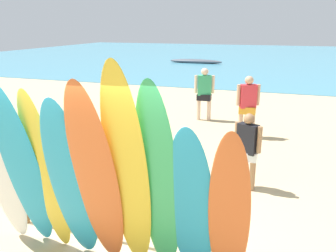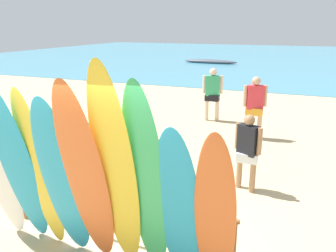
{
  "view_description": "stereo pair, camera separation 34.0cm",
  "coord_description": "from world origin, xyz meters",
  "px_view_note": "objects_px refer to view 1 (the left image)",
  "views": [
    {
      "loc": [
        2.03,
        -3.98,
        3.09
      ],
      "look_at": [
        0.0,
        2.05,
        1.22
      ],
      "focal_mm": 37.06,
      "sensor_mm": 36.0,
      "label": 1
    },
    {
      "loc": [
        2.34,
        -3.86,
        3.09
      ],
      "look_at": [
        0.0,
        2.05,
        1.22
      ],
      "focal_mm": 37.06,
      "sensor_mm": 36.0,
      "label": 2
    }
  ],
  "objects_px": {
    "surfboard_white_0": "(3,178)",
    "surfboard_green_6": "(158,185)",
    "surfboard_yellow_2": "(46,175)",
    "beachgoer_photographing": "(248,102)",
    "surfboard_rack": "(122,206)",
    "surfboard_teal_1": "(23,171)",
    "surfboard_yellow_5": "(128,176)",
    "distant_boat": "(196,61)",
    "beachgoer_midbeach": "(247,146)",
    "beachgoer_near_rack": "(204,90)",
    "surfboard_teal_3": "(71,184)",
    "surfboard_orange_4": "(96,181)",
    "surfboard_teal_7": "(191,208)",
    "beach_chair_red": "(84,140)",
    "surfboard_orange_8": "(229,215)"
  },
  "relations": [
    {
      "from": "surfboard_orange_8",
      "to": "beachgoer_midbeach",
      "type": "xyz_separation_m",
      "value": [
        -0.1,
        2.93,
        -0.18
      ]
    },
    {
      "from": "surfboard_teal_3",
      "to": "beach_chair_red",
      "type": "distance_m",
      "value": 4.1
    },
    {
      "from": "surfboard_white_0",
      "to": "surfboard_teal_3",
      "type": "distance_m",
      "value": 1.17
    },
    {
      "from": "surfboard_rack",
      "to": "beachgoer_near_rack",
      "type": "relative_size",
      "value": 2.04
    },
    {
      "from": "surfboard_rack",
      "to": "surfboard_orange_8",
      "type": "distance_m",
      "value": 1.73
    },
    {
      "from": "surfboard_orange_4",
      "to": "surfboard_yellow_5",
      "type": "height_order",
      "value": "surfboard_yellow_5"
    },
    {
      "from": "surfboard_white_0",
      "to": "surfboard_orange_8",
      "type": "bearing_deg",
      "value": -4.96
    },
    {
      "from": "surfboard_yellow_2",
      "to": "beachgoer_photographing",
      "type": "height_order",
      "value": "surfboard_yellow_2"
    },
    {
      "from": "surfboard_rack",
      "to": "surfboard_teal_1",
      "type": "relative_size",
      "value": 1.39
    },
    {
      "from": "surfboard_rack",
      "to": "beachgoer_photographing",
      "type": "relative_size",
      "value": 2.04
    },
    {
      "from": "surfboard_teal_3",
      "to": "surfboard_green_6",
      "type": "xyz_separation_m",
      "value": [
        1.11,
        0.12,
        0.11
      ]
    },
    {
      "from": "surfboard_white_0",
      "to": "surfboard_rack",
      "type": "bearing_deg",
      "value": 14.27
    },
    {
      "from": "surfboard_teal_3",
      "to": "surfboard_yellow_5",
      "type": "xyz_separation_m",
      "value": [
        0.77,
        0.03,
        0.22
      ]
    },
    {
      "from": "beachgoer_photographing",
      "to": "distant_boat",
      "type": "height_order",
      "value": "beachgoer_photographing"
    },
    {
      "from": "surfboard_yellow_5",
      "to": "distant_boat",
      "type": "xyz_separation_m",
      "value": [
        -5.45,
        24.93,
        -1.24
      ]
    },
    {
      "from": "surfboard_green_6",
      "to": "surfboard_teal_7",
      "type": "bearing_deg",
      "value": 5.99
    },
    {
      "from": "surfboard_teal_3",
      "to": "beachgoer_near_rack",
      "type": "height_order",
      "value": "surfboard_teal_3"
    },
    {
      "from": "surfboard_orange_8",
      "to": "beachgoer_near_rack",
      "type": "distance_m",
      "value": 7.9
    },
    {
      "from": "surfboard_orange_4",
      "to": "beach_chair_red",
      "type": "distance_m",
      "value": 4.35
    },
    {
      "from": "surfboard_white_0",
      "to": "surfboard_yellow_2",
      "type": "height_order",
      "value": "surfboard_yellow_2"
    },
    {
      "from": "surfboard_teal_3",
      "to": "distant_boat",
      "type": "height_order",
      "value": "surfboard_teal_3"
    },
    {
      "from": "surfboard_teal_1",
      "to": "surfboard_orange_4",
      "type": "height_order",
      "value": "surfboard_orange_4"
    },
    {
      "from": "surfboard_teal_3",
      "to": "beachgoer_photographing",
      "type": "bearing_deg",
      "value": 71.61
    },
    {
      "from": "surfboard_teal_7",
      "to": "surfboard_white_0",
      "type": "bearing_deg",
      "value": -173.84
    },
    {
      "from": "surfboard_yellow_2",
      "to": "surfboard_teal_3",
      "type": "relative_size",
      "value": 1.0
    },
    {
      "from": "surfboard_rack",
      "to": "surfboard_teal_1",
      "type": "distance_m",
      "value": 1.42
    },
    {
      "from": "surfboard_yellow_5",
      "to": "surfboard_teal_7",
      "type": "distance_m",
      "value": 0.83
    },
    {
      "from": "surfboard_orange_4",
      "to": "surfboard_green_6",
      "type": "relative_size",
      "value": 1.01
    },
    {
      "from": "beachgoer_photographing",
      "to": "surfboard_teal_7",
      "type": "bearing_deg",
      "value": 68.99
    },
    {
      "from": "surfboard_teal_3",
      "to": "beachgoer_photographing",
      "type": "xyz_separation_m",
      "value": [
        1.5,
        6.37,
        -0.18
      ]
    },
    {
      "from": "surfboard_yellow_2",
      "to": "beachgoer_near_rack",
      "type": "bearing_deg",
      "value": 92.9
    },
    {
      "from": "surfboard_white_0",
      "to": "distant_boat",
      "type": "xyz_separation_m",
      "value": [
        -3.53,
        24.87,
        -0.89
      ]
    },
    {
      "from": "surfboard_rack",
      "to": "beachgoer_near_rack",
      "type": "bearing_deg",
      "value": 93.48
    },
    {
      "from": "surfboard_white_0",
      "to": "surfboard_green_6",
      "type": "height_order",
      "value": "surfboard_green_6"
    },
    {
      "from": "surfboard_teal_1",
      "to": "surfboard_green_6",
      "type": "xyz_separation_m",
      "value": [
        1.87,
        0.08,
        0.05
      ]
    },
    {
      "from": "surfboard_teal_3",
      "to": "surfboard_orange_4",
      "type": "xyz_separation_m",
      "value": [
        0.38,
        -0.03,
        0.11
      ]
    },
    {
      "from": "surfboard_yellow_5",
      "to": "beachgoer_midbeach",
      "type": "distance_m",
      "value": 3.24
    },
    {
      "from": "surfboard_teal_1",
      "to": "surfboard_yellow_5",
      "type": "xyz_separation_m",
      "value": [
        1.52,
        -0.01,
        0.15
      ]
    },
    {
      "from": "surfboard_teal_1",
      "to": "surfboard_green_6",
      "type": "height_order",
      "value": "surfboard_green_6"
    },
    {
      "from": "surfboard_orange_8",
      "to": "surfboard_yellow_2",
      "type": "bearing_deg",
      "value": 177.68
    },
    {
      "from": "surfboard_orange_8",
      "to": "surfboard_teal_1",
      "type": "bearing_deg",
      "value": 178.85
    },
    {
      "from": "surfboard_white_0",
      "to": "beachgoer_midbeach",
      "type": "distance_m",
      "value": 4.22
    },
    {
      "from": "surfboard_rack",
      "to": "surfboard_teal_7",
      "type": "relative_size",
      "value": 1.68
    },
    {
      "from": "surfboard_white_0",
      "to": "beachgoer_midbeach",
      "type": "xyz_separation_m",
      "value": [
        3.01,
        2.95,
        -0.18
      ]
    },
    {
      "from": "beachgoer_midbeach",
      "to": "beachgoer_near_rack",
      "type": "relative_size",
      "value": 0.87
    },
    {
      "from": "surfboard_yellow_5",
      "to": "surfboard_orange_8",
      "type": "xyz_separation_m",
      "value": [
        1.19,
        0.08,
        -0.34
      ]
    },
    {
      "from": "beachgoer_midbeach",
      "to": "distant_boat",
      "type": "distance_m",
      "value": 22.89
    },
    {
      "from": "surfboard_rack",
      "to": "surfboard_yellow_2",
      "type": "distance_m",
      "value": 1.14
    },
    {
      "from": "surfboard_rack",
      "to": "surfboard_teal_3",
      "type": "xyz_separation_m",
      "value": [
        -0.37,
        -0.63,
        0.57
      ]
    },
    {
      "from": "surfboard_white_0",
      "to": "surfboard_orange_4",
      "type": "bearing_deg",
      "value": -9.77
    }
  ]
}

